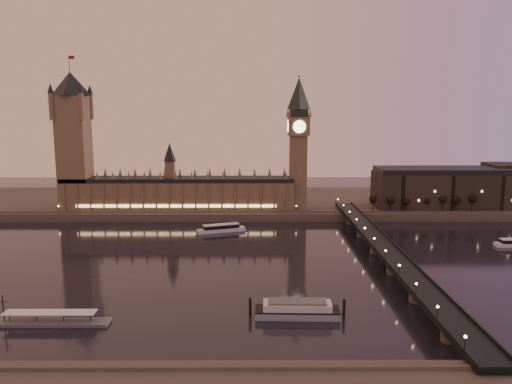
% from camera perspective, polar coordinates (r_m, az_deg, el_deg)
% --- Properties ---
extents(ground, '(700.00, 700.00, 0.00)m').
position_cam_1_polar(ground, '(280.05, -4.29, -8.06)').
color(ground, black).
rests_on(ground, ground).
extents(far_embankment, '(560.00, 130.00, 6.00)m').
position_cam_1_polar(far_embankment, '(439.04, 1.13, -1.18)').
color(far_embankment, '#423D35').
rests_on(far_embankment, ground).
extents(palace_of_westminster, '(180.00, 26.62, 52.00)m').
position_cam_1_polar(palace_of_westminster, '(396.88, -8.88, 0.30)').
color(palace_of_westminster, brown).
rests_on(palace_of_westminster, ground).
extents(victoria_tower, '(31.68, 31.68, 118.00)m').
position_cam_1_polar(victoria_tower, '(412.17, -20.16, 6.34)').
color(victoria_tower, brown).
rests_on(victoria_tower, ground).
extents(big_ben, '(17.68, 17.68, 104.00)m').
position_cam_1_polar(big_ben, '(389.35, 4.87, 6.46)').
color(big_ben, brown).
rests_on(big_ben, ground).
extents(westminster_bridge, '(13.20, 260.00, 15.30)m').
position_cam_1_polar(westminster_bridge, '(286.88, 14.41, -6.76)').
color(westminster_bridge, black).
rests_on(westminster_bridge, ground).
extents(city_block, '(155.00, 45.00, 34.00)m').
position_cam_1_polar(city_block, '(438.58, 23.34, 0.58)').
color(city_block, black).
rests_on(city_block, ground).
extents(bare_tree_0, '(5.99, 5.99, 12.17)m').
position_cam_1_polar(bare_tree_0, '(392.69, 13.41, -0.92)').
color(bare_tree_0, black).
rests_on(bare_tree_0, ground).
extents(bare_tree_1, '(5.99, 5.99, 12.17)m').
position_cam_1_polar(bare_tree_1, '(395.89, 15.21, -0.91)').
color(bare_tree_1, black).
rests_on(bare_tree_1, ground).
extents(bare_tree_2, '(5.99, 5.99, 12.17)m').
position_cam_1_polar(bare_tree_2, '(399.47, 16.97, -0.90)').
color(bare_tree_2, black).
rests_on(bare_tree_2, ground).
extents(bare_tree_3, '(5.99, 5.99, 12.17)m').
position_cam_1_polar(bare_tree_3, '(403.43, 18.71, -0.89)').
color(bare_tree_3, black).
rests_on(bare_tree_3, ground).
extents(bare_tree_4, '(5.99, 5.99, 12.17)m').
position_cam_1_polar(bare_tree_4, '(407.74, 20.40, -0.88)').
color(bare_tree_4, black).
rests_on(bare_tree_4, ground).
extents(bare_tree_5, '(5.99, 5.99, 12.17)m').
position_cam_1_polar(bare_tree_5, '(412.41, 22.06, -0.87)').
color(bare_tree_5, black).
rests_on(bare_tree_5, ground).
extents(bare_tree_6, '(5.99, 5.99, 12.17)m').
position_cam_1_polar(bare_tree_6, '(417.41, 23.69, -0.86)').
color(bare_tree_6, black).
rests_on(bare_tree_6, ground).
extents(cruise_boat_a, '(33.88, 17.81, 5.34)m').
position_cam_1_polar(cruise_boat_a, '(347.44, -4.01, -4.17)').
color(cruise_boat_a, silver).
rests_on(cruise_boat_a, ground).
extents(moored_barge, '(39.78, 10.80, 7.30)m').
position_cam_1_polar(moored_barge, '(210.64, 4.73, -13.23)').
color(moored_barge, '#8595A9').
rests_on(moored_barge, ground).
extents(pontoon_pier, '(44.79, 7.46, 11.94)m').
position_cam_1_polar(pontoon_pier, '(219.51, -22.26, -13.48)').
color(pontoon_pier, '#595B5E').
rests_on(pontoon_pier, ground).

